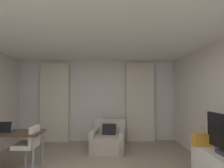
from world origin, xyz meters
name	(u,v)px	position (x,y,z in m)	size (l,w,h in m)	color
wall_window	(98,100)	(0.00, 3.03, 1.30)	(5.12, 0.06, 2.60)	silver
ceiling	(88,23)	(0.00, 0.00, 2.63)	(5.12, 6.12, 0.06)	white
curtain_left_panel	(54,102)	(-1.38, 2.90, 1.25)	(0.90, 0.06, 2.50)	beige
curtain_right_panel	(140,102)	(1.38, 2.90, 1.25)	(0.90, 0.06, 2.50)	beige
armchair	(108,140)	(0.33, 2.08, 0.27)	(0.98, 0.93, 0.80)	#B2A899
desk	(6,135)	(-1.75, 0.99, 0.69)	(1.39, 0.57, 0.76)	#4C3828
desk_chair	(28,151)	(-1.29, 0.94, 0.39)	(0.48, 0.48, 0.88)	gray
laptop	(5,130)	(-1.77, 0.98, 0.80)	(0.32, 0.25, 0.22)	#2D2D33
handbag_primary	(201,139)	(2.07, 0.65, 0.67)	(0.30, 0.14, 0.37)	orange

